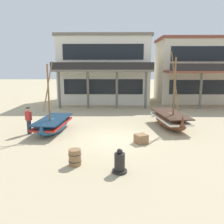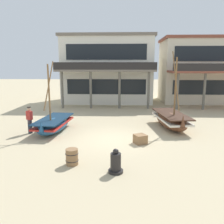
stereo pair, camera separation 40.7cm
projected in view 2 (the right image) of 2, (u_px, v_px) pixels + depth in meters
The scene contains 9 objects.
ground_plane at pixel (111, 139), 13.36m from camera, with size 120.00×120.00×0.00m, color tan.
fishing_boat_near_left at pixel (54, 124), 14.86m from camera, with size 1.85×3.98×4.45m.
fishing_boat_centre_large at pixel (171, 120), 15.72m from camera, with size 2.10×4.44×5.09m.
fisherman_by_hull at pixel (30, 120), 14.39m from camera, with size 0.42×0.36×1.68m.
capstan_winch at pixel (116, 163), 9.14m from camera, with size 0.60×0.60×0.98m.
wooden_barrel at pixel (72, 157), 9.86m from camera, with size 0.56×0.56×0.70m.
cargo_crate at pixel (140, 139), 12.58m from camera, with size 0.60×0.60×0.50m, color olive.
harbor_building_main at pixel (108, 69), 27.16m from camera, with size 10.31×8.45×7.47m.
harbor_building_annex at pixel (201, 70), 26.83m from camera, with size 9.20×8.72×7.24m.
Camera 2 is at (0.61, -12.78, 4.15)m, focal length 37.26 mm.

